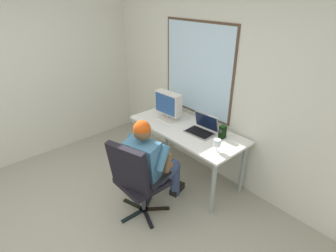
# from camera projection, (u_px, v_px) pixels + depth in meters

# --- Properties ---
(wall_rear) EXTENTS (4.45, 0.08, 2.59)m
(wall_rear) POSITION_uv_depth(u_px,v_px,m) (222.00, 85.00, 3.40)
(wall_rear) COLOR beige
(wall_rear) RESTS_ON ground
(desk) EXTENTS (1.60, 0.71, 0.76)m
(desk) POSITION_uv_depth(u_px,v_px,m) (186.00, 134.00, 3.58)
(desk) COLOR gray
(desk) RESTS_ON ground
(office_chair) EXTENTS (0.65, 0.61, 1.02)m
(office_chair) POSITION_uv_depth(u_px,v_px,m) (136.00, 177.00, 2.92)
(office_chair) COLOR black
(office_chair) RESTS_ON ground
(person_seated) EXTENTS (0.64, 0.82, 1.19)m
(person_seated) POSITION_uv_depth(u_px,v_px,m) (150.00, 161.00, 3.09)
(person_seated) COLOR #34446B
(person_seated) RESTS_ON ground
(crt_monitor) EXTENTS (0.41, 0.24, 0.39)m
(crt_monitor) POSITION_uv_depth(u_px,v_px,m) (168.00, 104.00, 3.69)
(crt_monitor) COLOR beige
(crt_monitor) RESTS_ON desk
(laptop) EXTENTS (0.37, 0.31, 0.23)m
(laptop) POSITION_uv_depth(u_px,v_px,m) (203.00, 128.00, 3.42)
(laptop) COLOR gray
(laptop) RESTS_ON desk
(wine_glass) EXTENTS (0.08, 0.08, 0.15)m
(wine_glass) POSITION_uv_depth(u_px,v_px,m) (217.00, 143.00, 2.99)
(wine_glass) COLOR silver
(wine_glass) RESTS_ON desk
(desk_speaker) EXTENTS (0.07, 0.08, 0.16)m
(desk_speaker) POSITION_uv_depth(u_px,v_px,m) (222.00, 132.00, 3.27)
(desk_speaker) COLOR black
(desk_speaker) RESTS_ON desk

